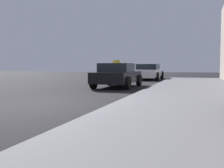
# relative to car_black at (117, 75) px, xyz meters

# --- Properties ---
(ground_plane) EXTENTS (80.00, 80.00, 0.00)m
(ground_plane) POSITION_rel_car_black_xyz_m (-0.13, -6.56, -0.65)
(ground_plane) COLOR black
(sidewalk) EXTENTS (4.00, 32.00, 0.15)m
(sidewalk) POSITION_rel_car_black_xyz_m (3.87, -6.56, -0.57)
(sidewalk) COLOR #5B5B60
(sidewalk) RESTS_ON ground_plane
(car_black) EXTENTS (1.97, 4.01, 1.43)m
(car_black) POSITION_rel_car_black_xyz_m (0.00, 0.00, 0.00)
(car_black) COLOR black
(car_black) RESTS_ON ground_plane
(car_white) EXTENTS (2.05, 4.59, 1.27)m
(car_white) POSITION_rel_car_black_xyz_m (0.17, 8.40, 0.00)
(car_white) COLOR white
(car_white) RESTS_ON ground_plane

